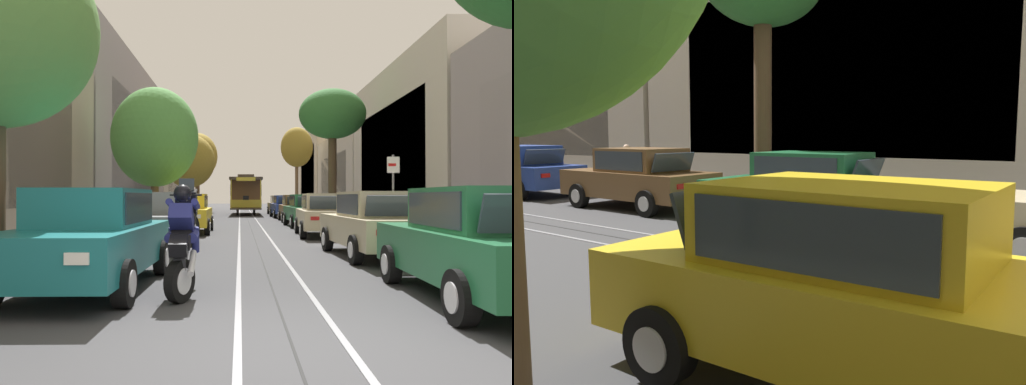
% 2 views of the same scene
% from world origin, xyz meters
% --- Properties ---
extents(ground_plane, '(160.00, 160.00, 0.00)m').
position_xyz_m(ground_plane, '(0.00, 24.60, 0.00)').
color(ground_plane, '#38383A').
extents(trolley_track_rails, '(1.14, 69.51, 0.01)m').
position_xyz_m(trolley_track_rails, '(0.00, 28.75, 0.00)').
color(trolley_track_rails, gray).
rests_on(trolley_track_rails, ground).
extents(building_facade_left, '(5.43, 61.21, 10.76)m').
position_xyz_m(building_facade_left, '(-9.81, 29.34, 4.24)').
color(building_facade_left, gray).
rests_on(building_facade_left, ground).
extents(building_facade_right, '(5.84, 61.21, 9.72)m').
position_xyz_m(building_facade_right, '(10.00, 30.67, 4.05)').
color(building_facade_right, gray).
rests_on(building_facade_right, ground).
extents(parked_car_teal_near_left, '(2.05, 4.38, 1.58)m').
position_xyz_m(parked_car_teal_near_left, '(-2.87, 3.19, 0.80)').
color(parked_car_teal_near_left, '#196B70').
rests_on(parked_car_teal_near_left, ground).
extents(parked_car_grey_second_left, '(2.02, 4.37, 1.58)m').
position_xyz_m(parked_car_grey_second_left, '(-2.81, 8.87, 0.80)').
color(parked_car_grey_second_left, slate).
rests_on(parked_car_grey_second_left, ground).
extents(parked_car_yellow_mid_left, '(2.03, 4.37, 1.58)m').
position_xyz_m(parked_car_yellow_mid_left, '(-2.65, 15.03, 0.80)').
color(parked_car_yellow_mid_left, gold).
rests_on(parked_car_yellow_mid_left, ground).
extents(parked_car_green_near_right, '(2.08, 4.39, 1.58)m').
position_xyz_m(parked_car_green_near_right, '(2.87, 2.05, 0.80)').
color(parked_car_green_near_right, '#1E6038').
rests_on(parked_car_green_near_right, ground).
extents(parked_car_beige_second_right, '(2.13, 4.42, 1.58)m').
position_xyz_m(parked_car_beige_second_right, '(2.78, 6.95, 0.80)').
color(parked_car_beige_second_right, '#C1B28E').
rests_on(parked_car_beige_second_right, ground).
extents(parked_car_beige_mid_right, '(2.15, 4.42, 1.58)m').
position_xyz_m(parked_car_beige_mid_right, '(2.62, 13.15, 0.80)').
color(parked_car_beige_mid_right, '#C1B28E').
rests_on(parked_car_beige_mid_right, ground).
extents(parked_car_green_fourth_right, '(2.08, 4.40, 1.58)m').
position_xyz_m(parked_car_green_fourth_right, '(2.77, 18.74, 0.80)').
color(parked_car_green_fourth_right, '#1E6038').
rests_on(parked_car_green_fourth_right, ground).
extents(parked_car_brown_fifth_right, '(2.04, 4.38, 1.58)m').
position_xyz_m(parked_car_brown_fifth_right, '(2.86, 23.91, 0.80)').
color(parked_car_brown_fifth_right, brown).
rests_on(parked_car_brown_fifth_right, ground).
extents(parked_car_blue_sixth_right, '(2.09, 4.40, 1.58)m').
position_xyz_m(parked_car_blue_sixth_right, '(2.73, 29.35, 0.80)').
color(parked_car_blue_sixth_right, '#233D93').
rests_on(parked_car_blue_sixth_right, ground).
extents(parked_car_beige_far_right, '(2.08, 4.40, 1.58)m').
position_xyz_m(parked_car_beige_far_right, '(2.87, 35.12, 0.80)').
color(parked_car_beige_far_right, '#C1B28E').
rests_on(parked_car_beige_far_right, ground).
extents(street_tree_kerb_left_second, '(3.92, 3.31, 6.40)m').
position_xyz_m(street_tree_kerb_left_second, '(-4.35, 17.09, 4.14)').
color(street_tree_kerb_left_second, brown).
rests_on(street_tree_kerb_left_second, ground).
extents(street_tree_kerb_left_mid, '(3.84, 3.12, 6.10)m').
position_xyz_m(street_tree_kerb_left_mid, '(-4.27, 30.75, 4.10)').
color(street_tree_kerb_left_mid, brown).
rests_on(street_tree_kerb_left_mid, ground).
extents(street_tree_kerb_left_fourth, '(3.98, 4.34, 7.82)m').
position_xyz_m(street_tree_kerb_left_fourth, '(-4.73, 42.89, 5.49)').
color(street_tree_kerb_left_fourth, '#4C3826').
rests_on(street_tree_kerb_left_fourth, ground).
extents(street_tree_kerb_right_second, '(3.65, 3.01, 7.32)m').
position_xyz_m(street_tree_kerb_right_second, '(4.50, 21.10, 5.85)').
color(street_tree_kerb_right_second, '#4C3826').
rests_on(street_tree_kerb_right_second, ground).
extents(street_tree_kerb_right_mid, '(3.03, 2.62, 8.03)m').
position_xyz_m(street_tree_kerb_right_mid, '(4.84, 40.03, 6.09)').
color(street_tree_kerb_right_mid, brown).
rests_on(street_tree_kerb_right_mid, ground).
extents(cable_car_trolley, '(2.67, 9.15, 3.28)m').
position_xyz_m(cable_car_trolley, '(-0.00, 36.16, 1.66)').
color(cable_car_trolley, brown).
rests_on(cable_car_trolley, ground).
extents(motorcycle_with_rider, '(0.52, 1.88, 1.74)m').
position_xyz_m(motorcycle_with_rider, '(-1.34, 2.56, 0.91)').
color(motorcycle_with_rider, black).
rests_on(motorcycle_with_rider, ground).
extents(pedestrian_on_left_pavement, '(0.55, 0.40, 1.58)m').
position_xyz_m(pedestrian_on_left_pavement, '(5.68, 27.80, 0.89)').
color(pedestrian_on_left_pavement, black).
rests_on(pedestrian_on_left_pavement, ground).
extents(fire_hydrant, '(0.40, 0.22, 0.84)m').
position_xyz_m(fire_hydrant, '(-4.14, 6.78, 0.42)').
color(fire_hydrant, gold).
rests_on(fire_hydrant, ground).
extents(street_sign_post, '(0.36, 0.08, 2.71)m').
position_xyz_m(street_sign_post, '(4.06, 9.56, 1.69)').
color(street_sign_post, slate).
rests_on(street_sign_post, ground).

